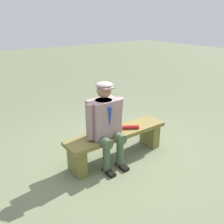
# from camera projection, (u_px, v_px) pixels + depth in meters

# --- Properties ---
(ground_plane) EXTENTS (30.00, 30.00, 0.00)m
(ground_plane) POSITION_uv_depth(u_px,v_px,m) (117.00, 157.00, 4.09)
(ground_plane) COLOR #636C4D
(bench) EXTENTS (1.74, 0.41, 0.47)m
(bench) POSITION_uv_depth(u_px,v_px,m) (117.00, 139.00, 3.97)
(bench) COLOR brown
(bench) RESTS_ON ground
(seated_man) EXTENTS (0.62, 0.57, 1.32)m
(seated_man) POSITION_uv_depth(u_px,v_px,m) (106.00, 121.00, 3.65)
(seated_man) COLOR gray
(seated_man) RESTS_ON ground
(rolled_magazine) EXTENTS (0.26, 0.20, 0.06)m
(rolled_magazine) POSITION_uv_depth(u_px,v_px,m) (131.00, 127.00, 3.98)
(rolled_magazine) COLOR #B21E1E
(rolled_magazine) RESTS_ON bench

